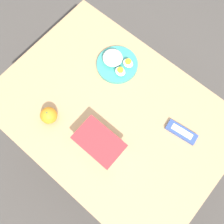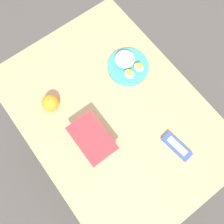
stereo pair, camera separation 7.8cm
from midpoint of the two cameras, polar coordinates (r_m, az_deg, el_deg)
The scene contains 6 objects.
ground_plane at distance 1.91m, azimuth 1.31°, elevation -7.54°, with size 10.00×10.00×0.00m, color #4C4742.
table at distance 1.27m, azimuth 1.96°, elevation -1.95°, with size 1.05×0.76×0.76m.
food_container at distance 1.11m, azimuth -2.23°, elevation -6.35°, with size 0.20×0.13×0.08m.
orange_fruit at distance 1.18m, azimuth -11.44°, elevation 1.83°, with size 0.07×0.07×0.07m.
rice_plate at distance 1.25m, azimuth 5.24°, elevation 10.06°, with size 0.20×0.20×0.06m.
candy_bar at distance 1.17m, azimuth 15.81°, elevation -7.42°, with size 0.14×0.07×0.02m.
Camera 2 is at (-0.29, 0.22, 1.88)m, focal length 42.00 mm.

